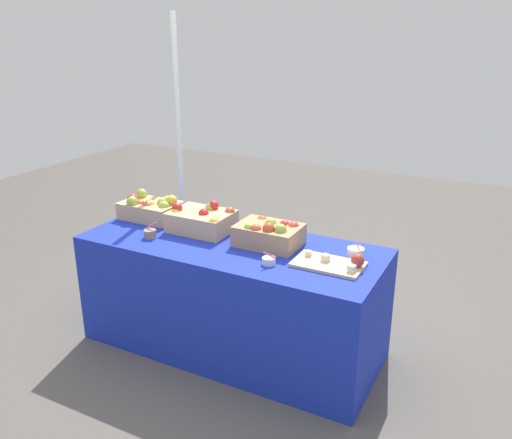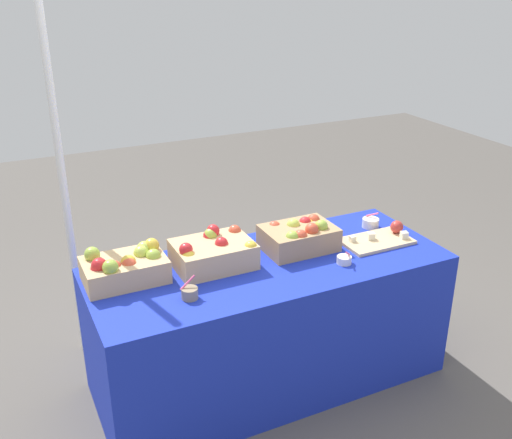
# 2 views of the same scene
# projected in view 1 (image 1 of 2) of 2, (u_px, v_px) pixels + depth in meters

# --- Properties ---
(ground_plane) EXTENTS (10.00, 10.00, 0.00)m
(ground_plane) POSITION_uv_depth(u_px,v_px,m) (233.00, 345.00, 3.54)
(ground_plane) COLOR #56514C
(table) EXTENTS (1.90, 0.76, 0.74)m
(table) POSITION_uv_depth(u_px,v_px,m) (232.00, 296.00, 3.42)
(table) COLOR #192DB7
(table) RESTS_ON ground_plane
(apple_crate_left) EXTENTS (0.40, 0.27, 0.18)m
(apple_crate_left) POSITION_uv_depth(u_px,v_px,m) (150.00, 208.00, 3.70)
(apple_crate_left) COLOR tan
(apple_crate_left) RESTS_ON table
(apple_crate_middle) EXTENTS (0.40, 0.29, 0.19)m
(apple_crate_middle) POSITION_uv_depth(u_px,v_px,m) (202.00, 220.00, 3.47)
(apple_crate_middle) COLOR tan
(apple_crate_middle) RESTS_ON table
(apple_crate_right) EXTENTS (0.39, 0.27, 0.17)m
(apple_crate_right) POSITION_uv_depth(u_px,v_px,m) (270.00, 233.00, 3.24)
(apple_crate_right) COLOR tan
(apple_crate_right) RESTS_ON table
(cutting_board_front) EXTENTS (0.39, 0.23, 0.09)m
(cutting_board_front) POSITION_uv_depth(u_px,v_px,m) (334.00, 263.00, 2.96)
(cutting_board_front) COLOR #D1B284
(cutting_board_front) RESTS_ON table
(sample_bowl_near) EXTENTS (0.08, 0.08, 0.11)m
(sample_bowl_near) POSITION_uv_depth(u_px,v_px,m) (150.00, 234.00, 3.37)
(sample_bowl_near) COLOR gray
(sample_bowl_near) RESTS_ON table
(sample_bowl_mid) EXTENTS (0.08, 0.08, 0.09)m
(sample_bowl_mid) POSITION_uv_depth(u_px,v_px,m) (269.00, 261.00, 2.99)
(sample_bowl_mid) COLOR silver
(sample_bowl_mid) RESTS_ON table
(sample_bowl_far) EXTENTS (0.10, 0.10, 0.10)m
(sample_bowl_far) POSITION_uv_depth(u_px,v_px,m) (356.00, 252.00, 3.08)
(sample_bowl_far) COLOR silver
(sample_bowl_far) RESTS_ON table
(tent_pole) EXTENTS (0.04, 0.04, 2.12)m
(tent_pole) POSITION_uv_depth(u_px,v_px,m) (180.00, 154.00, 4.20)
(tent_pole) COLOR white
(tent_pole) RESTS_ON ground_plane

